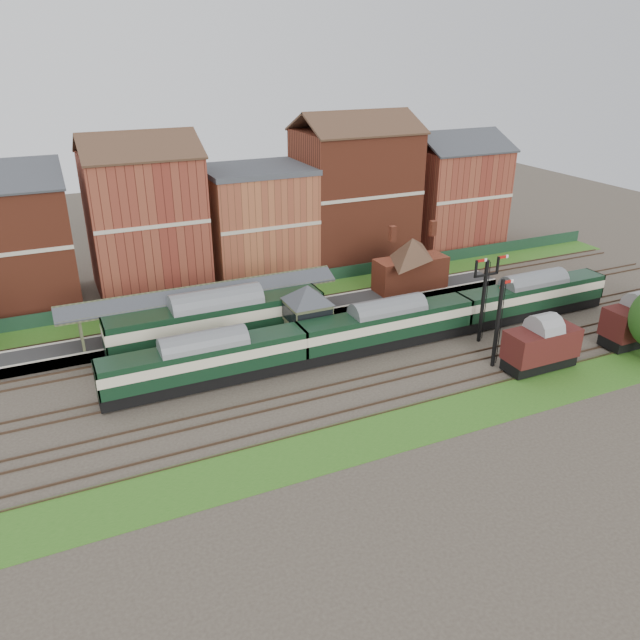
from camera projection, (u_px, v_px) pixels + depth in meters
name	position (u px, v px, depth m)	size (l,w,h in m)	color
ground	(353.00, 354.00, 56.11)	(160.00, 160.00, 0.00)	#473D33
grass_back	(287.00, 294.00, 69.38)	(90.00, 4.50, 0.06)	#2D6619
grass_front	(427.00, 421.00, 46.13)	(90.00, 5.00, 0.06)	#2D6619
fence	(280.00, 283.00, 70.75)	(90.00, 0.12, 1.50)	#193823
platform	(264.00, 319.00, 62.10)	(55.00, 3.40, 1.00)	#2D2D2D
signal_box	(308.00, 314.00, 56.37)	(5.40, 5.40, 6.00)	#596648
brick_hut	(384.00, 319.00, 60.22)	(3.20, 2.64, 2.94)	maroon
station_building	(411.00, 263.00, 67.16)	(8.10, 8.10, 5.90)	brown
canopy	(201.00, 290.00, 58.16)	(26.00, 3.89, 4.08)	#42492D
semaphore_bracket	(484.00, 295.00, 56.72)	(3.60, 0.25, 8.18)	black
semaphore_siding	(498.00, 322.00, 52.41)	(1.23, 0.25, 8.00)	black
town_backdrop	(256.00, 215.00, 73.96)	(69.00, 10.00, 16.00)	brown
dmu_train	(387.00, 325.00, 56.48)	(50.61, 2.66, 3.89)	black
platform_railcar	(217.00, 320.00, 56.43)	(19.90, 3.13, 4.58)	black
goods_van_a	(541.00, 346.00, 52.77)	(6.39, 2.77, 3.88)	black
goods_van_b	(637.00, 322.00, 57.08)	(6.60, 2.86, 4.00)	black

